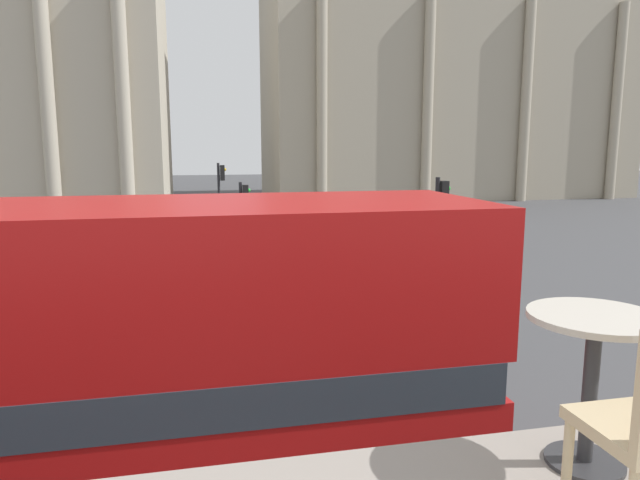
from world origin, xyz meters
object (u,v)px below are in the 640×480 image
object	(u,v)px
plaza_building_left	(7,79)
pedestrian_yellow	(376,244)
traffic_light_far	(221,195)
pedestrian_red	(151,247)
car_white	(261,245)
traffic_light_near	(439,231)
traffic_light_mid	(243,217)
pedestrian_blue	(475,251)
cafe_dining_table	(593,355)
plaza_building_right	(444,87)

from	to	relation	value
plaza_building_left	pedestrian_yellow	world-z (taller)	plaza_building_left
traffic_light_far	pedestrian_red	world-z (taller)	traffic_light_far
car_white	pedestrian_red	size ratio (longest dim) A/B	2.60
plaza_building_left	traffic_light_far	bearing A→B (deg)	-55.04
traffic_light_near	traffic_light_mid	distance (m)	8.22
plaza_building_left	pedestrian_blue	bearing A→B (deg)	-49.66
traffic_light_far	pedestrian_blue	xyz separation A→B (m)	(9.12, -7.09, -1.69)
cafe_dining_table	traffic_light_near	bearing A→B (deg)	69.07
traffic_light_near	car_white	size ratio (longest dim) A/B	0.98
cafe_dining_table	pedestrian_red	xyz separation A→B (m)	(-3.64, 21.42, -3.06)
plaza_building_left	traffic_light_mid	bearing A→B (deg)	-60.30
plaza_building_right	traffic_light_mid	distance (m)	41.37
traffic_light_mid	traffic_light_far	xyz separation A→B (m)	(-0.57, 5.66, 0.32)
plaza_building_left	plaza_building_right	world-z (taller)	plaza_building_right
plaza_building_right	plaza_building_left	bearing A→B (deg)	-169.17
plaza_building_right	traffic_light_far	distance (m)	37.21
car_white	traffic_light_far	bearing A→B (deg)	67.18
plaza_building_left	traffic_light_near	size ratio (longest dim) A/B	5.58
plaza_building_right	traffic_light_near	xyz separation A→B (m)	(-18.07, -40.30, -8.05)
pedestrian_yellow	pedestrian_blue	size ratio (longest dim) A/B	0.98
cafe_dining_table	pedestrian_yellow	bearing A→B (deg)	74.90
traffic_light_near	pedestrian_yellow	bearing A→B (deg)	84.44
traffic_light_near	traffic_light_far	size ratio (longest dim) A/B	0.99
traffic_light_mid	pedestrian_blue	bearing A→B (deg)	-9.48
traffic_light_mid	pedestrian_yellow	bearing A→B (deg)	10.55
traffic_light_mid	car_white	size ratio (longest dim) A/B	0.87
plaza_building_left	pedestrian_blue	xyz separation A→B (m)	(23.56, -27.74, -8.82)
pedestrian_yellow	pedestrian_blue	world-z (taller)	pedestrian_blue
pedestrian_yellow	pedestrian_blue	xyz separation A→B (m)	(3.13, -2.44, 0.03)
car_white	pedestrian_blue	world-z (taller)	pedestrian_blue
plaza_building_left	pedestrian_red	bearing A→B (deg)	-64.02
plaza_building_left	traffic_light_mid	size ratio (longest dim) A/B	6.31
pedestrian_red	pedestrian_blue	bearing A→B (deg)	-24.29
traffic_light_near	traffic_light_far	distance (m)	13.48
cafe_dining_table	plaza_building_right	size ratio (longest dim) A/B	0.02
traffic_light_far	cafe_dining_table	bearing A→B (deg)	-88.40
traffic_light_near	pedestrian_yellow	distance (m)	7.99
plaza_building_left	pedestrian_red	world-z (taller)	plaza_building_left
pedestrian_blue	traffic_light_mid	bearing A→B (deg)	-119.83
traffic_light_near	traffic_light_mid	world-z (taller)	traffic_light_near
plaza_building_right	pedestrian_yellow	size ratio (longest dim) A/B	20.43
traffic_light_far	pedestrian_blue	size ratio (longest dim) A/B	2.35
traffic_light_far	pedestrian_red	bearing A→B (deg)	-135.40
plaza_building_left	pedestrian_blue	world-z (taller)	plaza_building_left
pedestrian_red	traffic_light_far	bearing A→B (deg)	39.38
traffic_light_mid	pedestrian_blue	distance (m)	8.78
plaza_building_right	car_white	world-z (taller)	plaza_building_right
cafe_dining_table	pedestrian_yellow	distance (m)	20.60
traffic_light_far	pedestrian_blue	distance (m)	11.68
plaza_building_left	traffic_light_near	world-z (taller)	plaza_building_left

